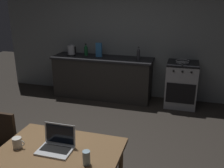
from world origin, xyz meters
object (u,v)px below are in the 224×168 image
(dining_table, at_px, (60,157))
(laptop, at_px, (57,145))
(bottle, at_px, (138,54))
(stove_oven, at_px, (181,84))
(cereal_box, at_px, (99,50))
(drinking_glass, at_px, (86,158))
(frying_pan, at_px, (183,62))
(bottle_b, at_px, (86,50))
(electric_kettle, at_px, (71,50))
(coffee_mug, at_px, (17,143))

(dining_table, bearing_deg, laptop, 171.05)
(bottle, bearing_deg, stove_oven, 3.08)
(laptop, height_order, cereal_box, cereal_box)
(bottle, xyz_separation_m, cereal_box, (-0.86, 0.07, 0.02))
(bottle, height_order, drinking_glass, bottle)
(frying_pan, relative_size, cereal_box, 1.46)
(stove_oven, bearing_deg, cereal_box, 179.26)
(frying_pan, bearing_deg, laptop, -108.90)
(dining_table, xyz_separation_m, drinking_glass, (0.32, -0.13, 0.14))
(laptop, distance_m, cereal_box, 3.26)
(dining_table, xyz_separation_m, frying_pan, (1.04, 3.13, 0.27))
(bottle, relative_size, cereal_box, 0.91)
(bottle, bearing_deg, bottle_b, 173.74)
(bottle, bearing_deg, laptop, -93.73)
(drinking_glass, bearing_deg, electric_kettle, 116.63)
(electric_kettle, bearing_deg, frying_pan, -0.68)
(stove_oven, relative_size, electric_kettle, 3.90)
(dining_table, relative_size, cereal_box, 3.86)
(dining_table, height_order, electric_kettle, electric_kettle)
(drinking_glass, bearing_deg, coffee_mug, 175.68)
(electric_kettle, xyz_separation_m, bottle, (1.50, -0.05, 0.02))
(laptop, distance_m, frying_pan, 3.31)
(stove_oven, bearing_deg, drinking_glass, -102.55)
(stove_oven, xyz_separation_m, drinking_glass, (-0.73, -3.29, 0.35))
(cereal_box, bearing_deg, drinking_glass, -72.91)
(dining_table, relative_size, laptop, 3.61)
(frying_pan, relative_size, drinking_glass, 3.41)
(electric_kettle, bearing_deg, laptop, -67.72)
(stove_oven, xyz_separation_m, dining_table, (-1.06, -3.16, 0.20))
(frying_pan, xyz_separation_m, coffee_mug, (-1.45, -3.20, -0.14))
(coffee_mug, distance_m, bottle_b, 3.38)
(frying_pan, bearing_deg, dining_table, -108.36)
(dining_table, bearing_deg, frying_pan, 71.64)
(bottle, relative_size, drinking_glass, 2.14)
(dining_table, height_order, drinking_glass, drinking_glass)
(cereal_box, bearing_deg, electric_kettle, -178.19)
(dining_table, distance_m, drinking_glass, 0.38)
(bottle_b, bearing_deg, dining_table, -72.64)
(electric_kettle, bearing_deg, drinking_glass, -63.37)
(frying_pan, height_order, drinking_glass, frying_pan)
(stove_oven, bearing_deg, bottle_b, 177.72)
(bottle_b, bearing_deg, electric_kettle, -165.56)
(stove_oven, distance_m, bottle_b, 2.15)
(laptop, bearing_deg, cereal_box, 93.87)
(bottle, relative_size, frying_pan, 0.63)
(stove_oven, distance_m, bottle, 1.06)
(electric_kettle, bearing_deg, cereal_box, 1.81)
(stove_oven, relative_size, cereal_box, 3.01)
(frying_pan, bearing_deg, drinking_glass, -102.39)
(laptop, distance_m, bottle, 3.12)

